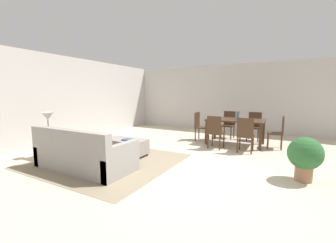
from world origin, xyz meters
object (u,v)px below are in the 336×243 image
Objects in this scene: table_lamp at (48,117)px; dining_chair_far_left at (229,123)px; dining_chair_head_east at (279,130)px; dining_table at (236,122)px; couch at (83,155)px; dining_chair_near_left at (215,130)px; dining_chair_near_right at (245,133)px; side_table at (49,139)px; dining_chair_far_right at (254,125)px; book_on_ottoman at (128,140)px; vase_centerpiece at (238,115)px; potted_plant at (305,155)px; dining_chair_head_west at (200,125)px; ottoman_table at (125,146)px.

dining_chair_far_left is at bearing 54.35° from table_lamp.
dining_table is at bearing -178.86° from dining_chair_head_east.
dining_chair_near_left is at bearing 56.69° from couch.
side_table is at bearing -146.31° from dining_chair_near_right.
side_table is at bearing 173.72° from couch.
book_on_ottoman is (-2.41, -3.49, -0.09)m from dining_chair_far_right.
vase_centerpiece reaches higher than couch.
dining_chair_near_left is 2.49m from potted_plant.
dining_table is at bearing 125.74° from potted_plant.
dining_chair_head_west is (2.45, 3.58, -0.46)m from table_lamp.
vase_centerpiece is (1.21, -0.06, 0.37)m from dining_chair_head_west.
dining_table reaches higher than book_on_ottoman.
dining_chair_head_east reaches higher than book_on_ottoman.
couch is 3.66× the size of side_table.
vase_centerpiece is (0.07, -0.03, 0.21)m from dining_table.
couch reaches higher than potted_plant.
dining_chair_far_right is 3.68× the size of vase_centerpiece.
dining_chair_far_right is at bearing 68.16° from vase_centerpiece.
potted_plant is (2.02, -1.46, -0.06)m from dining_chair_near_left.
couch is 2.25× the size of dining_chair_head_west.
vase_centerpiece is (0.44, 0.80, 0.37)m from dining_chair_near_left.
vase_centerpiece is at bearing -62.79° from dining_chair_far_left.
table_lamp reaches higher than dining_chair_far_right.
table_lamp is 0.67× the size of potted_plant.
dining_chair_far_left is 3.78m from potted_plant.
dining_chair_head_west is at bearing 55.60° from table_lamp.
side_table reaches higher than ottoman_table.
table_lamp is 4.86m from dining_chair_near_right.
dining_chair_head_east is 1.00× the size of dining_chair_head_west.
couch is 3.44m from dining_chair_near_left.
dining_chair_far_right reaches higher than ottoman_table.
table_lamp is 5.97m from dining_chair_head_east.
dining_chair_head_east is 3.68× the size of vase_centerpiece.
table_lamp is at bearing -124.40° from dining_chair_head_west.
couch is at bearing -120.51° from dining_chair_far_right.
dining_chair_head_west is (-1.14, 0.03, -0.15)m from dining_table.
table_lamp is 0.57× the size of dining_chair_near_right.
table_lamp is 0.57× the size of dining_chair_far_right.
dining_chair_head_west is 1.18× the size of potted_plant.
dining_chair_head_east is at bearing 36.89° from table_lamp.
potted_plant is at bearing 13.60° from table_lamp.
dining_chair_near_left reaches higher than book_on_ottoman.
couch is at bearing -133.58° from dining_chair_near_right.
dining_chair_head_west is at bearing 150.29° from dining_chair_near_right.
dining_chair_near_right is at bearing -89.99° from dining_chair_far_right.
dining_chair_head_east is at bearing 40.01° from book_on_ottoman.
vase_centerpiece is at bearing 48.93° from ottoman_table.
ottoman_table is 1.14× the size of dining_chair_far_left.
dining_chair_far_left is at bearing 151.10° from dining_chair_head_east.
dining_chair_near_left is at bearing 40.24° from table_lamp.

